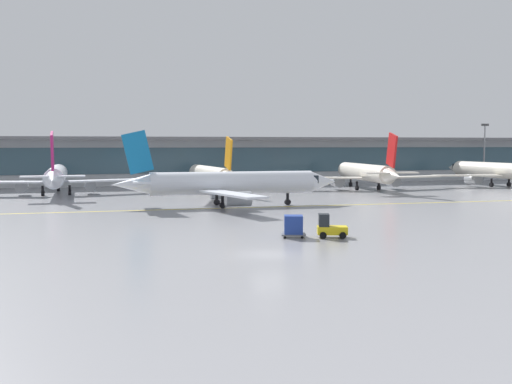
# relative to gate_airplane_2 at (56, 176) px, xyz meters

# --- Properties ---
(ground_plane) EXTENTS (400.00, 400.00, 0.00)m
(ground_plane) POSITION_rel_gate_airplane_2_xyz_m (18.20, -60.16, -3.01)
(ground_plane) COLOR gray
(taxiway_centreline_stripe) EXTENTS (110.00, 1.65, 0.01)m
(taxiway_centreline_stripe) POSITION_rel_gate_airplane_2_xyz_m (23.43, -27.25, -3.01)
(taxiway_centreline_stripe) COLOR yellow
(taxiway_centreline_stripe) RESTS_ON ground_plane
(terminal_concourse) EXTENTS (215.71, 11.00, 9.60)m
(terminal_concourse) POSITION_rel_gate_airplane_2_xyz_m (18.20, 21.57, 1.91)
(terminal_concourse) COLOR #B2B7BC
(terminal_concourse) RESTS_ON ground_plane
(gate_airplane_2) EXTENTS (28.21, 30.27, 10.05)m
(gate_airplane_2) POSITION_rel_gate_airplane_2_xyz_m (0.00, 0.00, 0.00)
(gate_airplane_2) COLOR silver
(gate_airplane_2) RESTS_ON ground_plane
(gate_airplane_3) EXTENTS (26.31, 28.36, 9.39)m
(gate_airplane_3) POSITION_rel_gate_airplane_2_xyz_m (25.53, 1.52, -0.20)
(gate_airplane_3) COLOR silver
(gate_airplane_3) RESTS_ON ground_plane
(gate_airplane_4) EXTENTS (28.11, 30.34, 10.05)m
(gate_airplane_4) POSITION_rel_gate_airplane_2_xyz_m (53.05, -2.43, 0.00)
(gate_airplane_4) COLOR silver
(gate_airplane_4) RESTS_ON ground_plane
(gate_airplane_5) EXTENTS (28.17, 30.33, 10.05)m
(gate_airplane_5) POSITION_rel_gate_airplane_2_xyz_m (81.21, -1.03, 0.00)
(gate_airplane_5) COLOR silver
(gate_airplane_5) RESTS_ON ground_plane
(taxiing_regional_jet) EXTENTS (29.98, 27.95, 9.95)m
(taxiing_regional_jet) POSITION_rel_gate_airplane_2_xyz_m (23.04, -25.24, -0.03)
(taxiing_regional_jet) COLOR silver
(taxiing_regional_jet) RESTS_ON ground_plane
(baggage_tug) EXTENTS (2.89, 2.22, 2.10)m
(baggage_tug) POSITION_rel_gate_airplane_2_xyz_m (25.64, -53.72, -2.12)
(baggage_tug) COLOR yellow
(baggage_tug) RESTS_ON ground_plane
(cargo_dolly_lead) EXTENTS (2.47, 2.14, 1.94)m
(cargo_dolly_lead) POSITION_rel_gate_airplane_2_xyz_m (22.61, -52.81, -1.96)
(cargo_dolly_lead) COLOR #595B60
(cargo_dolly_lead) RESTS_ON ground_plane
(apron_light_mast_1) EXTENTS (1.80, 0.36, 12.67)m
(apron_light_mast_1) POSITION_rel_gate_airplane_2_xyz_m (89.64, 14.57, 4.00)
(apron_light_mast_1) COLOR gray
(apron_light_mast_1) RESTS_ON ground_plane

